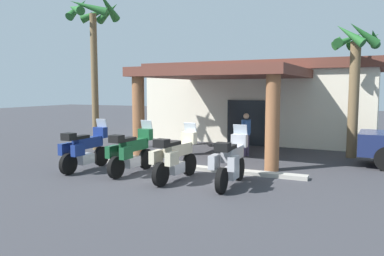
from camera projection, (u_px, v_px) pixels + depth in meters
The scene contains 10 objects.
ground_plane at pixel (185, 174), 11.83m from camera, with size 80.00×80.00×0.00m, color #38383D.
motel_building at pixel (261, 100), 19.95m from camera, with size 11.69×11.49×3.93m.
motorcycle_blue at pixel (85, 149), 12.33m from camera, with size 0.71×2.21×1.61m.
motorcycle_green at pixel (131, 151), 11.81m from camera, with size 0.73×2.21×1.61m.
motorcycle_cream at pixel (175, 157), 10.91m from camera, with size 0.74×2.21×1.61m.
motorcycle_silver at pixel (231, 161), 10.25m from camera, with size 0.70×2.21×1.61m.
pedestrian at pixel (246, 131), 14.87m from camera, with size 0.32×0.49×1.68m.
palm_tree_roadside at pixel (93, 31), 16.06m from camera, with size 2.23×2.34×6.63m.
palm_tree_near_portico at pixel (355, 63), 14.28m from camera, with size 1.83×1.95×5.09m.
curb_strip at pixel (175, 166), 12.77m from camera, with size 8.62×0.36×0.12m, color #ADA89E.
Camera 1 is at (4.93, -10.53, 2.63)m, focal length 35.75 mm.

